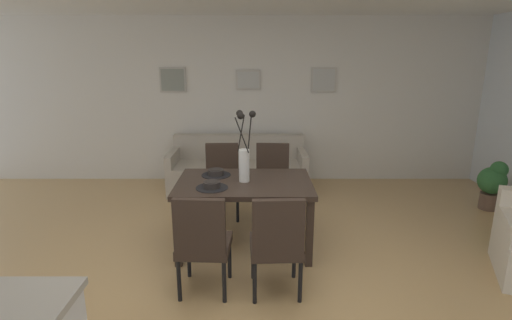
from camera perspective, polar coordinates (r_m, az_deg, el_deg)
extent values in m
plane|color=tan|center=(3.69, -0.15, -18.09)|extent=(9.00, 9.00, 0.00)
cube|color=silver|center=(6.38, -0.07, 8.59)|extent=(9.00, 0.10, 2.60)
cube|color=#33261E|center=(4.11, -1.68, -3.43)|extent=(1.40, 0.94, 0.05)
cube|color=#33261E|center=(4.65, 6.46, -6.13)|extent=(0.07, 0.07, 0.69)
cube|color=#33261E|center=(4.68, -9.39, -6.08)|extent=(0.07, 0.07, 0.69)
cube|color=#33261E|center=(3.90, 7.79, -10.49)|extent=(0.07, 0.07, 0.69)
cube|color=#33261E|center=(3.94, -11.32, -10.38)|extent=(0.07, 0.07, 0.69)
cube|color=#33261E|center=(3.50, -7.43, -12.20)|extent=(0.46, 0.46, 0.08)
cube|color=#33261E|center=(3.22, -8.19, -9.62)|extent=(0.42, 0.08, 0.48)
cylinder|color=black|center=(3.75, -3.84, -14.13)|extent=(0.04, 0.04, 0.38)
cylinder|color=black|center=(3.81, -9.69, -13.83)|extent=(0.04, 0.04, 0.38)
cylinder|color=black|center=(3.43, -4.60, -17.22)|extent=(0.04, 0.04, 0.38)
cylinder|color=black|center=(3.49, -11.07, -16.80)|extent=(0.04, 0.04, 0.38)
cube|color=#33261E|center=(4.99, -4.89, -3.68)|extent=(0.46, 0.46, 0.08)
cube|color=#33261E|center=(5.10, -4.89, -0.22)|extent=(0.42, 0.08, 0.48)
cylinder|color=black|center=(4.90, -7.14, -6.96)|extent=(0.04, 0.04, 0.38)
cylinder|color=black|center=(4.89, -2.66, -6.92)|extent=(0.04, 0.04, 0.38)
cylinder|color=black|center=(5.26, -6.85, -5.41)|extent=(0.04, 0.04, 0.38)
cylinder|color=black|center=(5.24, -2.69, -5.37)|extent=(0.04, 0.04, 0.38)
cube|color=#33261E|center=(3.47, 2.92, -12.40)|extent=(0.46, 0.46, 0.08)
cube|color=#33261E|center=(3.18, 3.29, -9.82)|extent=(0.42, 0.08, 0.48)
cylinder|color=black|center=(3.76, 5.57, -14.08)|extent=(0.04, 0.04, 0.38)
cylinder|color=black|center=(3.73, -0.40, -14.26)|extent=(0.04, 0.04, 0.38)
cylinder|color=black|center=(3.44, 6.46, -17.14)|extent=(0.04, 0.04, 0.38)
cylinder|color=black|center=(3.41, -0.17, -17.39)|extent=(0.04, 0.04, 0.38)
cube|color=#33261E|center=(4.98, 2.37, -3.69)|extent=(0.47, 0.47, 0.08)
cube|color=#33261E|center=(5.08, 2.46, -0.22)|extent=(0.42, 0.09, 0.48)
cylinder|color=black|center=(4.89, 0.04, -6.91)|extent=(0.04, 0.04, 0.38)
cylinder|color=black|center=(4.88, 4.54, -7.00)|extent=(0.04, 0.04, 0.38)
cylinder|color=black|center=(5.24, 0.31, -5.36)|extent=(0.04, 0.04, 0.38)
cylinder|color=black|center=(5.23, 4.49, -5.44)|extent=(0.04, 0.04, 0.38)
cylinder|color=white|center=(4.05, -1.70, -0.81)|extent=(0.11, 0.11, 0.34)
cylinder|color=black|center=(3.99, -0.90, 3.82)|extent=(0.05, 0.12, 0.37)
sphere|color=black|center=(3.97, -0.50, 6.68)|extent=(0.07, 0.07, 0.07)
cylinder|color=black|center=(4.03, -2.15, 3.91)|extent=(0.08, 0.05, 0.38)
sphere|color=black|center=(4.02, -2.38, 6.78)|extent=(0.07, 0.07, 0.07)
cylinder|color=black|center=(3.92, -2.03, 3.60)|extent=(0.15, 0.06, 0.36)
sphere|color=black|center=(3.86, -2.21, 6.43)|extent=(0.07, 0.07, 0.07)
cylinder|color=black|center=(3.92, -6.39, -4.00)|extent=(0.32, 0.32, 0.01)
cylinder|color=#2D2826|center=(3.91, -6.40, -3.55)|extent=(0.17, 0.17, 0.06)
cylinder|color=black|center=(3.91, -6.41, -3.34)|extent=(0.13, 0.13, 0.04)
cylinder|color=black|center=(4.32, -5.78, -2.17)|extent=(0.32, 0.32, 0.01)
cylinder|color=#2D2826|center=(4.31, -5.79, -1.75)|extent=(0.17, 0.17, 0.06)
cylinder|color=black|center=(4.31, -5.79, -1.56)|extent=(0.13, 0.13, 0.04)
cube|color=#B2A899|center=(6.02, -2.58, -2.43)|extent=(2.05, 0.84, 0.42)
cube|color=#B2A899|center=(6.25, -2.49, 2.01)|extent=(2.05, 0.16, 0.38)
cube|color=#B2A899|center=(5.97, 6.76, 0.42)|extent=(0.10, 0.84, 0.20)
cube|color=#B2A899|center=(6.06, -11.86, 0.42)|extent=(0.10, 0.84, 0.20)
cube|color=beige|center=(4.36, 33.12, -8.03)|extent=(0.38, 0.68, 0.18)
cube|color=#B2ADA3|center=(6.42, -11.95, 11.31)|extent=(0.41, 0.02, 0.39)
cube|color=gray|center=(6.40, -11.98, 11.30)|extent=(0.36, 0.01, 0.34)
cube|color=#B2ADA3|center=(6.28, -1.11, 11.55)|extent=(0.38, 0.02, 0.30)
cube|color=#B2B2AD|center=(6.27, -1.11, 11.54)|extent=(0.33, 0.01, 0.25)
cube|color=#B2ADA3|center=(6.37, 9.82, 11.38)|extent=(0.39, 0.02, 0.38)
cube|color=#B2B2AD|center=(6.36, 9.84, 11.38)|extent=(0.34, 0.01, 0.33)
cylinder|color=brown|center=(6.18, 30.72, -5.14)|extent=(0.24, 0.24, 0.22)
sphere|color=#2D6633|center=(6.09, 31.08, -2.57)|extent=(0.36, 0.36, 0.36)
sphere|color=#2D6633|center=(6.05, 31.83, -1.20)|extent=(0.22, 0.22, 0.22)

